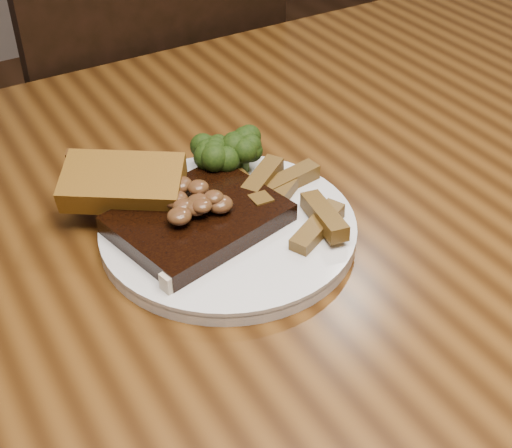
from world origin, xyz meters
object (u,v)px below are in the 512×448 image
Objects in this scene: dining_table at (237,309)px; garlic_bread at (125,199)px; plate at (228,230)px; steak at (198,220)px; potato_wedges at (286,204)px; chair_far at (143,134)px.

garlic_bread reaches higher than dining_table.
garlic_bread is (-0.08, 0.08, 0.02)m from plate.
steak is 0.09m from potato_wedges.
plate is 0.11m from garlic_bread.
plate is (-0.14, -0.60, 0.24)m from chair_far.
steak is at bearing 165.86° from potato_wedges.
chair_far is at bearing 61.07° from steak.
plate is 2.62× the size of potato_wedges.
chair_far is at bearing 76.52° from plate.
garlic_bread is at bearing 146.99° from potato_wedges.
dining_table is at bearing -179.12° from potato_wedges.
chair_far reaches higher than steak.
dining_table is 0.65m from chair_far.
plate is 1.64× the size of steak.
dining_table is 0.13m from potato_wedges.
dining_table is at bearing -15.04° from garlic_bread.
potato_wedges is at bearing -11.58° from plate.
garlic_bread reaches higher than plate.
plate reaches higher than dining_table.
steak is (-0.17, -0.59, 0.26)m from chair_far.
dining_table is 0.10m from plate.
dining_table is at bearing 73.73° from chair_far.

